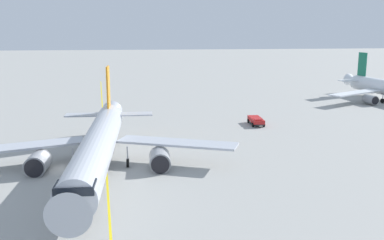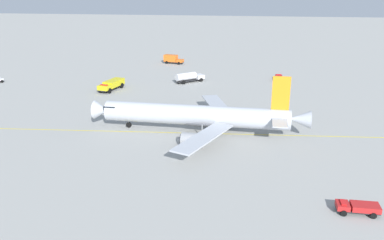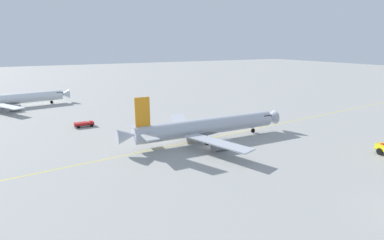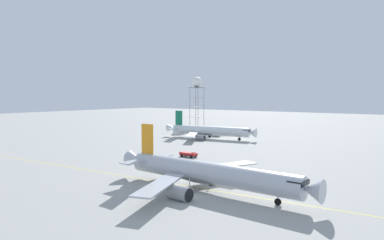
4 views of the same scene
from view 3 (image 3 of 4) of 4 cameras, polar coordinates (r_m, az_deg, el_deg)
ground_plane at (r=65.48m, az=4.03°, el=-5.39°), size 600.00×600.00×0.00m
airliner_main at (r=69.75m, az=2.58°, el=-1.45°), size 34.98×41.65×11.65m
airliner_secondary at (r=123.69m, az=-31.25°, el=3.36°), size 34.72×38.94×10.90m
ops_pickup_truck at (r=86.87m, az=-19.97°, el=-0.71°), size 2.28×5.15×1.41m
taxiway_centreline at (r=73.97m, az=5.20°, el=-3.08°), size 16.92×195.70×0.01m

